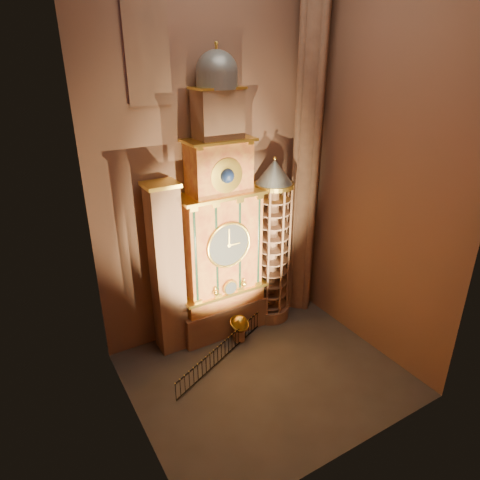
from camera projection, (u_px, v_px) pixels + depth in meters
floor at (265, 374)px, 23.59m from camera, size 14.00×14.00×0.00m
wall_back at (210, 156)px, 23.87m from camera, size 22.00×0.00×22.00m
wall_left at (115, 208)px, 15.88m from camera, size 0.00×22.00×22.00m
wall_right at (381, 163)px, 22.41m from camera, size 0.00×22.00×22.00m
astronomical_clock at (220, 233)px, 24.80m from camera, size 5.60×2.41×16.70m
portrait_tower at (167, 270)px, 23.84m from camera, size 1.80×1.60×10.20m
stair_turret at (272, 244)px, 26.79m from camera, size 2.50×2.50×10.80m
gothic_pier at (307, 147)px, 25.92m from camera, size 2.04×2.04×22.00m
stained_glass_window at (147, 48)px, 20.08m from camera, size 2.20×0.14×5.20m
celestial_globe at (240, 326)px, 25.97m from camera, size 1.49×1.44×1.76m
iron_railing at (230, 344)px, 25.08m from camera, size 8.59×4.04×1.11m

